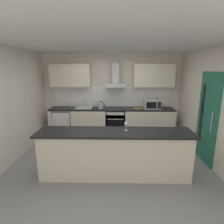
{
  "coord_description": "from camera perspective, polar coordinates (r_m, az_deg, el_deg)",
  "views": [
    {
      "loc": [
        0.13,
        -3.94,
        2.1
      ],
      "look_at": [
        0.03,
        0.52,
        1.05
      ],
      "focal_mm": 29.19,
      "sensor_mm": 36.0,
      "label": 1
    }
  ],
  "objects": [
    {
      "name": "kettle",
      "position": [
        5.68,
        -3.52,
        2.11
      ],
      "size": [
        0.29,
        0.15,
        0.24
      ],
      "color": "#B7BABC",
      "rests_on": "counter_back"
    },
    {
      "name": "sink",
      "position": [
        5.81,
        -8.67,
        1.45
      ],
      "size": [
        0.5,
        0.4,
        0.26
      ],
      "color": "silver",
      "rests_on": "counter_back"
    },
    {
      "name": "wine_glass",
      "position": [
        3.53,
        4.47,
        -3.85
      ],
      "size": [
        0.08,
        0.08,
        0.18
      ],
      "color": "silver",
      "rests_on": "counter_island"
    },
    {
      "name": "wall_right",
      "position": [
        4.55,
        29.25,
        1.44
      ],
      "size": [
        0.12,
        4.99,
        2.6
      ],
      "primitive_type": "cube",
      "color": "silver",
      "rests_on": "ground"
    },
    {
      "name": "wall_left",
      "position": [
        4.68,
        -29.66,
        1.67
      ],
      "size": [
        0.12,
        4.99,
        2.6
      ],
      "primitive_type": "cube",
      "color": "silver",
      "rests_on": "ground"
    },
    {
      "name": "microwave",
      "position": [
        5.77,
        12.49,
        2.45
      ],
      "size": [
        0.5,
        0.38,
        0.3
      ],
      "color": "#B7BABC",
      "rests_on": "counter_back"
    },
    {
      "name": "backsplash_tile",
      "position": [
        5.99,
        -0.03,
        4.89
      ],
      "size": [
        3.76,
        0.02,
        0.66
      ],
      "primitive_type": "cube",
      "color": "white"
    },
    {
      "name": "counter_back",
      "position": [
        5.85,
        -0.1,
        -3.12
      ],
      "size": [
        3.89,
        0.6,
        0.9
      ],
      "color": "beige",
      "rests_on": "ground"
    },
    {
      "name": "refrigerator",
      "position": [
        6.07,
        -14.85,
        -3.24
      ],
      "size": [
        0.58,
        0.6,
        0.85
      ],
      "color": "white",
      "rests_on": "ground"
    },
    {
      "name": "upper_cabinets",
      "position": [
        5.77,
        -0.07,
        11.36
      ],
      "size": [
        3.84,
        0.32,
        0.7
      ],
      "color": "beige"
    },
    {
      "name": "oven",
      "position": [
        5.82,
        1.05,
        -3.11
      ],
      "size": [
        0.6,
        0.62,
        0.8
      ],
      "color": "slate",
      "rests_on": "ground"
    },
    {
      "name": "range_hood",
      "position": [
        5.73,
        1.11,
        10.11
      ],
      "size": [
        0.62,
        0.45,
        0.72
      ],
      "color": "#B7BABC"
    },
    {
      "name": "chopping_board",
      "position": [
        5.74,
        8.44,
        1.14
      ],
      "size": [
        0.39,
        0.3,
        0.02
      ],
      "primitive_type": "cube",
      "rotation": [
        0.0,
        0.0,
        0.27
      ],
      "color": "#9E7247",
      "rests_on": "counter_back"
    },
    {
      "name": "side_door",
      "position": [
        4.63,
        27.69,
        -1.69
      ],
      "size": [
        0.08,
        0.85,
        2.05
      ],
      "color": "#1E664C",
      "rests_on": "ground"
    },
    {
      "name": "counter_island",
      "position": [
        3.67,
        0.9,
        -12.97
      ],
      "size": [
        2.99,
        0.64,
        0.94
      ],
      "color": "beige",
      "rests_on": "ground"
    },
    {
      "name": "ceiling",
      "position": [
        3.97,
        -0.71,
        20.63
      ],
      "size": [
        5.42,
        4.99,
        0.02
      ],
      "primitive_type": "cube",
      "color": "white"
    },
    {
      "name": "ground",
      "position": [
        4.47,
        -0.61,
        -14.91
      ],
      "size": [
        5.42,
        4.99,
        0.02
      ],
      "primitive_type": "cube",
      "color": "gray"
    },
    {
      "name": "wall_back",
      "position": [
        6.05,
        -0.02,
        5.65
      ],
      "size": [
        5.42,
        0.12,
        2.6
      ],
      "primitive_type": "cube",
      "color": "silver",
      "rests_on": "ground"
    }
  ]
}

